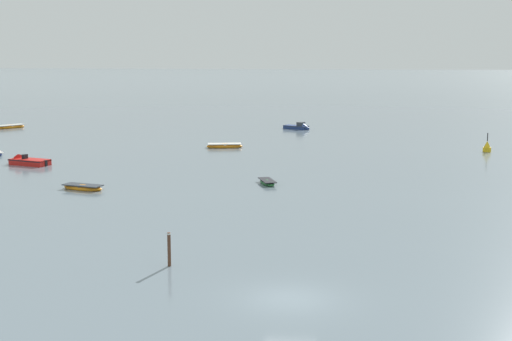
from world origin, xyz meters
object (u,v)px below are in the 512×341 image
at_px(mooring_post_near, 169,250).
at_px(rowboat_moored_1, 83,188).
at_px(rowboat_moored_3, 11,127).
at_px(rowboat_moored_6, 267,182).
at_px(motorboat_moored_0, 300,128).
at_px(channel_buoy, 487,148).
at_px(rowboat_moored_2, 225,146).
at_px(motorboat_moored_3, 24,162).

bearing_deg(mooring_post_near, rowboat_moored_1, 122.14).
bearing_deg(rowboat_moored_3, rowboat_moored_6, -96.06).
bearing_deg(rowboat_moored_6, rowboat_moored_1, 86.01).
bearing_deg(rowboat_moored_1, rowboat_moored_3, 137.20).
xyz_separation_m(motorboat_moored_0, channel_buoy, (22.51, -20.30, 0.22)).
xyz_separation_m(rowboat_moored_2, rowboat_moored_6, (7.60, -22.18, -0.05)).
height_order(rowboat_moored_3, channel_buoy, channel_buoy).
bearing_deg(motorboat_moored_3, motorboat_moored_0, -108.69).
height_order(rowboat_moored_2, channel_buoy, channel_buoy).
xyz_separation_m(motorboat_moored_0, motorboat_moored_3, (-25.12, -35.59, -0.01)).
xyz_separation_m(rowboat_moored_3, channel_buoy, (64.76, -16.40, 0.28)).
bearing_deg(rowboat_moored_6, rowboat_moored_2, -1.94).
height_order(motorboat_moored_0, mooring_post_near, mooring_post_near).
bearing_deg(mooring_post_near, motorboat_moored_0, 88.06).
distance_m(motorboat_moored_0, channel_buoy, 30.31).
bearing_deg(rowboat_moored_6, rowboat_moored_3, 26.65).
xyz_separation_m(motorboat_moored_0, rowboat_moored_1, (-14.54, -47.26, -0.08)).
bearing_deg(rowboat_moored_2, channel_buoy, 168.09).
height_order(channel_buoy, mooring_post_near, channel_buoy).
bearing_deg(rowboat_moored_2, motorboat_moored_3, 27.69).
xyz_separation_m(motorboat_moored_0, rowboat_moored_6, (0.20, -42.79, -0.11)).
xyz_separation_m(rowboat_moored_1, mooring_post_near, (12.27, -19.53, 0.71)).
bearing_deg(motorboat_moored_0, mooring_post_near, -65.26).
bearing_deg(mooring_post_near, motorboat_moored_3, 126.22).
height_order(motorboat_moored_0, rowboat_moored_1, motorboat_moored_0).
distance_m(rowboat_moored_1, channel_buoy, 45.82).
height_order(rowboat_moored_3, motorboat_moored_3, motorboat_moored_3).
distance_m(rowboat_moored_2, rowboat_moored_3, 38.65).
xyz_separation_m(rowboat_moored_1, rowboat_moored_2, (7.13, 26.64, 0.03)).
relative_size(rowboat_moored_3, mooring_post_near, 2.12).
xyz_separation_m(channel_buoy, mooring_post_near, (-24.78, -46.49, 0.40)).
bearing_deg(rowboat_moored_2, motorboat_moored_0, -122.27).
bearing_deg(rowboat_moored_3, rowboat_moored_1, -110.98).
bearing_deg(rowboat_moored_6, mooring_post_near, 153.28).
distance_m(rowboat_moored_2, channel_buoy, 29.92).
xyz_separation_m(rowboat_moored_1, rowboat_moored_3, (-27.71, 43.36, 0.03)).
relative_size(rowboat_moored_6, channel_buoy, 1.38).
xyz_separation_m(motorboat_moored_3, channel_buoy, (47.63, 15.29, 0.24)).
bearing_deg(motorboat_moored_3, rowboat_moored_3, -45.08).
bearing_deg(rowboat_moored_2, rowboat_moored_6, 96.40).
distance_m(rowboat_moored_1, rowboat_moored_3, 51.46).
bearing_deg(rowboat_moored_1, rowboat_moored_2, 89.63).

